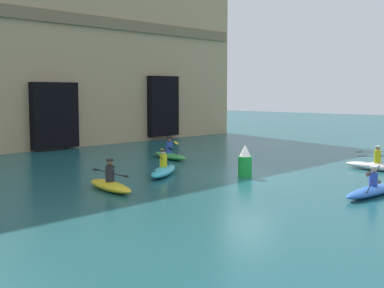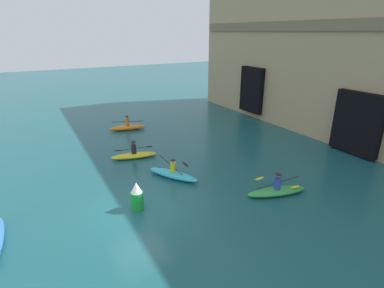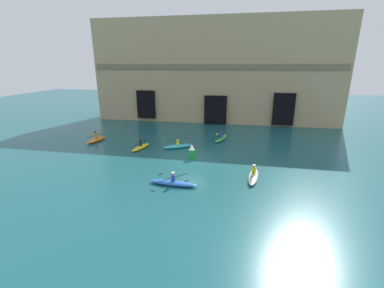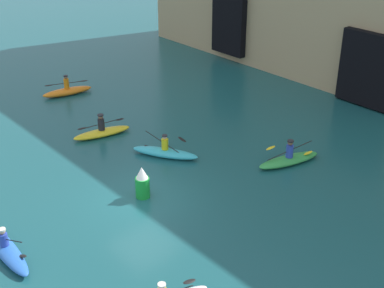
{
  "view_description": "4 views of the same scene",
  "coord_description": "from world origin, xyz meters",
  "px_view_note": "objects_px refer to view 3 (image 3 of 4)",
  "views": [
    {
      "loc": [
        -18.24,
        -13.14,
        3.64
      ],
      "look_at": [
        -0.14,
        2.96,
        1.22
      ],
      "focal_mm": 50.0,
      "sensor_mm": 36.0,
      "label": 1
    },
    {
      "loc": [
        11.62,
        -3.62,
        7.75
      ],
      "look_at": [
        -3.39,
        4.83,
        1.24
      ],
      "focal_mm": 28.0,
      "sensor_mm": 36.0,
      "label": 2
    },
    {
      "loc": [
        4.18,
        -22.15,
        8.5
      ],
      "look_at": [
        -0.21,
        1.04,
        1.11
      ],
      "focal_mm": 24.0,
      "sensor_mm": 36.0,
      "label": 3
    },
    {
      "loc": [
        14.93,
        -10.68,
        11.85
      ],
      "look_at": [
        -0.81,
        3.41,
        0.95
      ],
      "focal_mm": 50.0,
      "sensor_mm": 36.0,
      "label": 4
    }
  ],
  "objects_px": {
    "kayak_green": "(221,138)",
    "kayak_yellow": "(141,147)",
    "kayak_cyan": "(178,146)",
    "marker_buoy": "(192,152)",
    "kayak_orange": "(96,140)",
    "kayak_blue": "(173,183)",
    "kayak_white": "(253,176)"
  },
  "relations": [
    {
      "from": "kayak_green",
      "to": "kayak_yellow",
      "type": "distance_m",
      "value": 9.28
    },
    {
      "from": "kayak_cyan",
      "to": "kayak_yellow",
      "type": "xyz_separation_m",
      "value": [
        -3.76,
        -0.99,
        -0.0
      ]
    },
    {
      "from": "kayak_cyan",
      "to": "kayak_green",
      "type": "relative_size",
      "value": 0.96
    },
    {
      "from": "kayak_cyan",
      "to": "marker_buoy",
      "type": "bearing_deg",
      "value": -85.09
    },
    {
      "from": "kayak_yellow",
      "to": "marker_buoy",
      "type": "height_order",
      "value": "marker_buoy"
    },
    {
      "from": "kayak_orange",
      "to": "kayak_blue",
      "type": "xyz_separation_m",
      "value": [
        11.46,
        -9.05,
        -0.05
      ]
    },
    {
      "from": "kayak_white",
      "to": "kayak_green",
      "type": "relative_size",
      "value": 1.03
    },
    {
      "from": "kayak_white",
      "to": "kayak_cyan",
      "type": "bearing_deg",
      "value": 57.34
    },
    {
      "from": "kayak_cyan",
      "to": "marker_buoy",
      "type": "height_order",
      "value": "marker_buoy"
    },
    {
      "from": "kayak_cyan",
      "to": "kayak_green",
      "type": "height_order",
      "value": "kayak_cyan"
    },
    {
      "from": "kayak_green",
      "to": "kayak_cyan",
      "type": "bearing_deg",
      "value": -33.14
    },
    {
      "from": "kayak_yellow",
      "to": "marker_buoy",
      "type": "bearing_deg",
      "value": 85.38
    },
    {
      "from": "kayak_orange",
      "to": "kayak_blue",
      "type": "bearing_deg",
      "value": 64.3
    },
    {
      "from": "kayak_orange",
      "to": "kayak_yellow",
      "type": "relative_size",
      "value": 1.0
    },
    {
      "from": "kayak_orange",
      "to": "kayak_blue",
      "type": "distance_m",
      "value": 14.61
    },
    {
      "from": "kayak_orange",
      "to": "kayak_green",
      "type": "relative_size",
      "value": 0.93
    },
    {
      "from": "kayak_white",
      "to": "kayak_yellow",
      "type": "relative_size",
      "value": 1.11
    },
    {
      "from": "kayak_white",
      "to": "kayak_green",
      "type": "xyz_separation_m",
      "value": [
        -3.33,
        10.02,
        -0.0
      ]
    },
    {
      "from": "kayak_white",
      "to": "kayak_cyan",
      "type": "xyz_separation_m",
      "value": [
        -7.55,
        6.27,
        0.01
      ]
    },
    {
      "from": "kayak_orange",
      "to": "kayak_yellow",
      "type": "bearing_deg",
      "value": 88.43
    },
    {
      "from": "kayak_white",
      "to": "kayak_orange",
      "type": "bearing_deg",
      "value": 75.58
    },
    {
      "from": "marker_buoy",
      "to": "kayak_cyan",
      "type": "bearing_deg",
      "value": 125.74
    },
    {
      "from": "kayak_orange",
      "to": "kayak_green",
      "type": "bearing_deg",
      "value": 115.63
    },
    {
      "from": "kayak_cyan",
      "to": "marker_buoy",
      "type": "distance_m",
      "value": 3.51
    },
    {
      "from": "kayak_cyan",
      "to": "kayak_yellow",
      "type": "distance_m",
      "value": 3.89
    },
    {
      "from": "kayak_blue",
      "to": "kayak_green",
      "type": "xyz_separation_m",
      "value": [
        2.48,
        12.28,
        0.02
      ]
    },
    {
      "from": "marker_buoy",
      "to": "kayak_white",
      "type": "bearing_deg",
      "value": -31.96
    },
    {
      "from": "kayak_orange",
      "to": "kayak_white",
      "type": "relative_size",
      "value": 0.9
    },
    {
      "from": "marker_buoy",
      "to": "kayak_yellow",
      "type": "bearing_deg",
      "value": 162.36
    },
    {
      "from": "kayak_orange",
      "to": "kayak_white",
      "type": "bearing_deg",
      "value": 81.14
    },
    {
      "from": "kayak_white",
      "to": "kayak_cyan",
      "type": "relative_size",
      "value": 1.08
    },
    {
      "from": "kayak_orange",
      "to": "kayak_green",
      "type": "distance_m",
      "value": 14.31
    }
  ]
}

